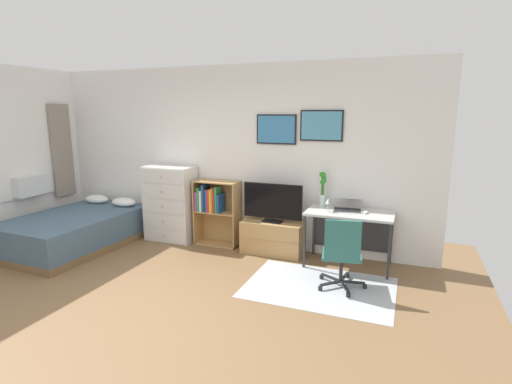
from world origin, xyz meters
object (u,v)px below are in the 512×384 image
bed (76,230)px  bamboo_vase (323,188)px  television (273,203)px  office_chair (342,252)px  dresser (171,204)px  laptop (348,205)px  wine_glass (328,202)px  computer_mouse (366,212)px  tv_stand (273,237)px  bookshelf (214,207)px  desk (350,221)px

bed → bamboo_vase: bamboo_vase is taller
television → office_chair: size_ratio=1.01×
dresser → office_chair: size_ratio=1.38×
laptop → bed: bearing=-175.7°
laptop → wine_glass: (-0.22, -0.21, 0.07)m
dresser → computer_mouse: (3.01, -0.08, 0.16)m
bamboo_vase → tv_stand: bearing=-170.9°
bookshelf → office_chair: (2.10, -0.91, -0.14)m
bookshelf → desk: bearing=-1.9°
television → bamboo_vase: 0.74m
dresser → tv_stand: size_ratio=1.34×
television → office_chair: (1.13, -0.84, -0.29)m
bookshelf → bamboo_vase: bamboo_vase is taller
office_chair → bed: bearing=169.9°
dresser → office_chair: bearing=-16.7°
dresser → bookshelf: size_ratio=1.19×
desk → wine_glass: 0.42m
tv_stand → laptop: bearing=1.2°
bookshelf → office_chair: bookshelf is taller
tv_stand → bamboo_vase: 1.03m
television → wine_glass: (0.82, -0.17, 0.12)m
dresser → computer_mouse: dresser is taller
bed → television: (2.90, 0.80, 0.50)m
computer_mouse → bamboo_vase: 0.69m
television → desk: television is taller
computer_mouse → dresser: bearing=178.4°
bamboo_vase → wine_glass: (0.14, -0.30, -0.12)m
office_chair → bamboo_vase: (-0.44, 0.98, 0.54)m
bed → tv_stand: 3.01m
bookshelf → laptop: size_ratio=2.24×
desk → computer_mouse: (0.20, -0.08, 0.15)m
tv_stand → laptop: laptop is taller
tv_stand → bamboo_vase: bearing=9.1°
bamboo_vase → office_chair: bearing=-65.5°
bamboo_vase → wine_glass: size_ratio=2.65×
bookshelf → bamboo_vase: size_ratio=2.09×
television → laptop: bearing=2.4°
television → computer_mouse: size_ratio=8.36×
bookshelf → desk: (2.07, -0.07, 0.01)m
bed → computer_mouse: 4.28m
computer_mouse → bamboo_vase: size_ratio=0.22×
bookshelf → bamboo_vase: bearing=2.1°
tv_stand → bed: bearing=-164.2°
tv_stand → computer_mouse: computer_mouse is taller
dresser → office_chair: 2.97m
laptop → dresser: bearing=173.1°
bookshelf → office_chair: 2.30m
television → desk: (1.09, 0.00, -0.15)m
bookshelf → computer_mouse: 2.28m
bed → dresser: 1.47m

